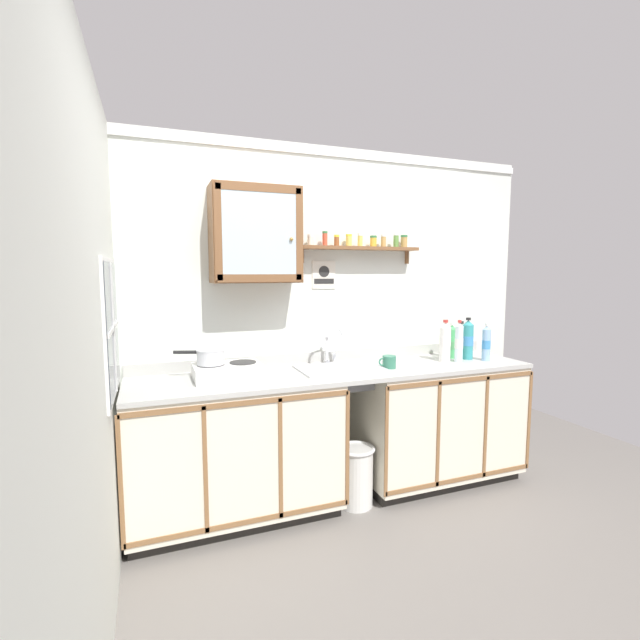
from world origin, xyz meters
name	(u,v)px	position (x,y,z in m)	size (l,w,h in m)	color
floor	(366,526)	(0.00, 0.00, 0.00)	(5.87, 5.87, 0.00)	slate
back_wall	(324,316)	(0.00, 0.75, 1.27)	(3.47, 0.07, 2.52)	silver
side_wall_left	(96,351)	(-1.46, -0.24, 1.26)	(0.05, 3.53, 2.52)	silver
lower_cabinet_run	(235,450)	(-0.75, 0.42, 0.45)	(1.35, 0.64, 0.90)	black
lower_cabinet_run_right	(436,422)	(0.80, 0.42, 0.45)	(1.25, 0.64, 0.90)	black
countertop	(341,372)	(0.00, 0.41, 0.91)	(2.83, 0.66, 0.03)	#B2B2AD
backsplash	(325,356)	(0.00, 0.72, 0.97)	(2.83, 0.02, 0.08)	#B2B2AD
sink	(338,371)	(0.00, 0.45, 0.91)	(0.58, 0.43, 0.43)	silver
hot_plate_stove	(228,371)	(-0.78, 0.45, 0.97)	(0.43, 0.32, 0.10)	silver
saucepan	(210,356)	(-0.89, 0.47, 1.07)	(0.31, 0.18, 0.10)	silver
bottle_soda_green_0	(452,342)	(0.99, 0.50, 1.05)	(0.07, 0.07, 0.28)	#4CB266
bottle_water_clear_1	(459,342)	(0.94, 0.35, 1.08)	(0.06, 0.06, 0.32)	silver
bottle_water_blue_2	(486,343)	(1.17, 0.32, 1.06)	(0.06, 0.06, 0.29)	#8CB7E0
bottle_detergent_teal_3	(468,340)	(1.08, 0.42, 1.08)	(0.09, 0.09, 0.33)	teal
bottle_opaque_white_4	(445,342)	(0.86, 0.40, 1.08)	(0.09, 0.09, 0.32)	white
bottle_juice_amber_5	(461,340)	(1.10, 0.52, 1.06)	(0.08, 0.08, 0.29)	gold
mug	(389,362)	(0.34, 0.34, 0.97)	(0.13, 0.10, 0.09)	#337259
wall_cabinet	(255,235)	(-0.55, 0.59, 1.85)	(0.59, 0.29, 0.64)	brown
spice_shelf	(362,246)	(0.27, 0.66, 1.80)	(0.94, 0.14, 0.23)	brown
warning_sign	(324,275)	(-0.01, 0.72, 1.58)	(0.18, 0.01, 0.21)	silver
window	(111,328)	(-1.43, 0.18, 1.32)	(0.03, 0.74, 0.73)	#262D38
trash_bin	(356,475)	(0.05, 0.26, 0.22)	(0.26, 0.26, 0.42)	silver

